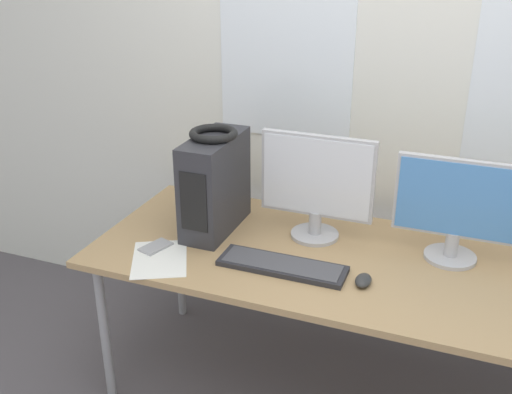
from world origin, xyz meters
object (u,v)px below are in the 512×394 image
(monitor_main, at_px, (317,185))
(monitor_right_near, at_px, (457,208))
(pc_tower, at_px, (215,184))
(cell_phone, at_px, (156,247))
(mouse, at_px, (363,280))
(keyboard, at_px, (282,266))
(headphones, at_px, (213,134))

(monitor_main, bearing_deg, monitor_right_near, 1.08)
(pc_tower, relative_size, cell_phone, 2.80)
(monitor_right_near, bearing_deg, monitor_main, -178.92)
(mouse, bearing_deg, keyboard, 179.70)
(monitor_main, height_order, mouse, monitor_main)
(keyboard, height_order, cell_phone, keyboard)
(headphones, height_order, keyboard, headphones)
(headphones, relative_size, monitor_main, 0.42)
(headphones, relative_size, cell_phone, 1.36)
(monitor_right_near, height_order, keyboard, monitor_right_near)
(monitor_right_near, relative_size, keyboard, 0.96)
(keyboard, distance_m, mouse, 0.31)
(monitor_right_near, distance_m, mouse, 0.46)
(headphones, relative_size, mouse, 2.10)
(headphones, distance_m, monitor_main, 0.47)
(keyboard, bearing_deg, monitor_main, 81.94)
(headphones, bearing_deg, monitor_right_near, 5.15)
(keyboard, relative_size, mouse, 5.19)
(headphones, height_order, monitor_right_near, headphones)
(headphones, xyz_separation_m, mouse, (0.69, -0.22, -0.41))
(monitor_main, height_order, cell_phone, monitor_main)
(keyboard, xyz_separation_m, mouse, (0.31, -0.00, 0.01))
(monitor_right_near, xyz_separation_m, mouse, (-0.28, -0.31, -0.20))
(pc_tower, distance_m, keyboard, 0.48)
(monitor_right_near, bearing_deg, mouse, -131.96)
(keyboard, bearing_deg, monitor_right_near, 27.56)
(pc_tower, bearing_deg, keyboard, -30.20)
(monitor_main, bearing_deg, cell_phone, -149.97)
(headphones, height_order, mouse, headphones)
(headphones, xyz_separation_m, cell_phone, (-0.15, -0.25, -0.42))
(pc_tower, bearing_deg, headphones, 90.00)
(pc_tower, distance_m, cell_phone, 0.36)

